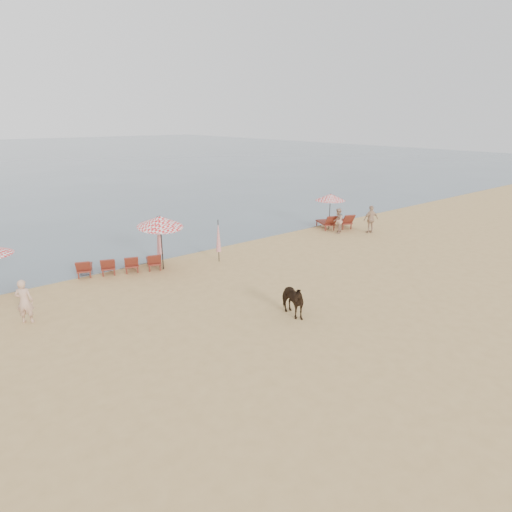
{
  "coord_description": "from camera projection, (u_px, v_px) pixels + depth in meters",
  "views": [
    {
      "loc": [
        -10.49,
        -8.18,
        6.57
      ],
      "look_at": [
        0.0,
        5.0,
        1.1
      ],
      "focal_mm": 30.0,
      "sensor_mm": 36.0,
      "label": 1
    }
  ],
  "objects": [
    {
      "name": "umbrella_closed_right",
      "position": [
        218.0,
        236.0,
        20.11
      ],
      "size": [
        0.25,
        0.25,
        2.04
      ],
      "rotation": [
        0.0,
        0.0,
        0.3
      ],
      "color": "black",
      "rests_on": "ground"
    },
    {
      "name": "cow",
      "position": [
        291.0,
        299.0,
        14.69
      ],
      "size": [
        0.88,
        1.53,
        1.22
      ],
      "primitive_type": "imported",
      "rotation": [
        0.0,
        0.0,
        -0.16
      ],
      "color": "black",
      "rests_on": "ground"
    },
    {
      "name": "umbrella_closed_left",
      "position": [
        159.0,
        236.0,
        19.43
      ],
      "size": [
        0.29,
        0.29,
        2.35
      ],
      "rotation": [
        0.0,
        0.0,
        -0.07
      ],
      "color": "black",
      "rests_on": "ground"
    },
    {
      "name": "beachgoer_left",
      "position": [
        24.0,
        301.0,
        14.16
      ],
      "size": [
        0.67,
        0.61,
        1.53
      ],
      "primitive_type": "imported",
      "rotation": [
        0.0,
        0.0,
        2.58
      ],
      "color": "tan",
      "rests_on": "ground"
    },
    {
      "name": "beachgoer_right_a",
      "position": [
        338.0,
        221.0,
        25.29
      ],
      "size": [
        0.91,
        0.86,
        1.49
      ],
      "primitive_type": "imported",
      "rotation": [
        0.0,
        0.0,
        3.68
      ],
      "color": "tan",
      "rests_on": "ground"
    },
    {
      "name": "lounger_cluster_right",
      "position": [
        336.0,
        221.0,
        26.38
      ],
      "size": [
        2.38,
        2.34,
        0.66
      ],
      "rotation": [
        0.0,
        0.0,
        -0.4
      ],
      "color": "maroon",
      "rests_on": "ground"
    },
    {
      "name": "umbrella_open_left_b",
      "position": [
        160.0,
        221.0,
        18.76
      ],
      "size": [
        2.01,
        2.05,
        2.57
      ],
      "rotation": [
        0.0,
        0.0,
        0.2
      ],
      "color": "black",
      "rests_on": "ground"
    },
    {
      "name": "beachgoer_right_b",
      "position": [
        371.0,
        219.0,
        25.31
      ],
      "size": [
        1.04,
        0.68,
        1.65
      ],
      "primitive_type": "imported",
      "rotation": [
        0.0,
        0.0,
        2.83
      ],
      "color": "tan",
      "rests_on": "ground"
    },
    {
      "name": "ground",
      "position": [
        349.0,
        323.0,
        14.32
      ],
      "size": [
        120.0,
        120.0,
        0.0
      ],
      "primitive_type": "plane",
      "color": "tan",
      "rests_on": "ground"
    },
    {
      "name": "umbrella_open_right",
      "position": [
        330.0,
        197.0,
        25.88
      ],
      "size": [
        1.79,
        1.79,
        2.19
      ],
      "rotation": [
        0.0,
        0.0,
        -0.4
      ],
      "color": "black",
      "rests_on": "ground"
    },
    {
      "name": "lounger_cluster_left",
      "position": [
        120.0,
        264.0,
        18.94
      ],
      "size": [
        3.84,
        2.65,
        0.56
      ],
      "rotation": [
        0.0,
        0.0,
        -0.36
      ],
      "color": "maroon",
      "rests_on": "ground"
    }
  ]
}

